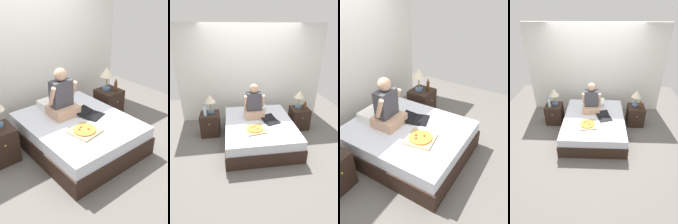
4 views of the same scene
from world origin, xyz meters
TOP-DOWN VIEW (x-y plane):
  - ground_plane at (0.00, 0.00)m, footprint 5.89×5.89m
  - wall_back at (0.00, 1.29)m, footprint 3.89×0.12m
  - bed at (0.00, 0.00)m, footprint 1.54×1.86m
  - nightstand_left at (-1.12, 0.44)m, footprint 0.44×0.47m
  - lamp_on_left_nightstand at (-1.08, 0.49)m, footprint 0.26×0.26m
  - water_bottle at (-1.20, 0.35)m, footprint 0.07×0.07m
  - nightstand_right at (1.12, 0.44)m, footprint 0.44×0.47m
  - lamp_on_right_nightstand at (1.09, 0.49)m, footprint 0.26×0.26m
  - beer_bottle at (1.19, 0.34)m, footprint 0.06×0.06m
  - pillow at (-0.00, 0.65)m, footprint 0.52×0.34m
  - person_seated at (-0.07, 0.31)m, footprint 0.47×0.40m
  - laptop at (0.26, -0.02)m, footprint 0.43×0.49m
  - pizza_box at (-0.14, -0.34)m, footprint 0.46×0.46m

SIDE VIEW (x-z plane):
  - ground_plane at x=0.00m, z-range 0.00..0.00m
  - bed at x=0.00m, z-range 0.00..0.47m
  - nightstand_left at x=-1.12m, z-range 0.00..0.54m
  - nightstand_right at x=1.12m, z-range 0.00..0.54m
  - pizza_box at x=-0.14m, z-range 0.47..0.52m
  - laptop at x=0.26m, z-range 0.46..0.54m
  - pillow at x=0.00m, z-range 0.48..0.60m
  - beer_bottle at x=1.19m, z-range 0.52..0.75m
  - water_bottle at x=-1.20m, z-range 0.52..0.79m
  - person_seated at x=-0.07m, z-range 0.37..1.15m
  - lamp_on_left_nightstand at x=-1.08m, z-range 0.64..1.09m
  - lamp_on_right_nightstand at x=1.09m, z-range 0.64..1.09m
  - wall_back at x=0.00m, z-range 0.00..2.50m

